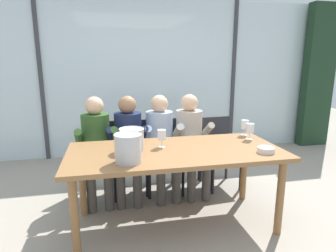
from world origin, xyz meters
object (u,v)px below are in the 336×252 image
chair_near_window_right (218,146)px  chair_right_of_center (189,147)px  chair_near_curtain (100,153)px  person_navy_polo (128,140)px  person_beige_jumper (191,137)px  dining_table (176,158)px  ice_bucket_primary (132,139)px  chair_center (162,148)px  ice_bucket_secondary (128,148)px  person_olive_shirt (97,142)px  chair_left_of_center (132,151)px  tasting_bowl (266,150)px  wine_glass_near_bucket (245,125)px  wine_glass_center_pour (250,129)px  person_pale_blue_shirt (161,139)px  wine_glass_by_left_taster (162,135)px

chair_near_window_right → chair_right_of_center: bearing=172.4°
chair_near_curtain → person_navy_polo: bearing=-17.1°
person_navy_polo → person_beige_jumper: (0.76, -0.00, 0.00)m
dining_table → chair_right_of_center: (0.39, 0.87, -0.18)m
ice_bucket_primary → person_navy_polo: bearing=89.0°
chair_center → ice_bucket_secondary: 1.30m
person_olive_shirt → chair_left_of_center: bearing=14.5°
chair_left_of_center → chair_center: size_ratio=1.00×
chair_left_of_center → tasting_bowl: (1.13, -1.12, 0.29)m
wine_glass_near_bucket → wine_glass_center_pour: same height
person_beige_jumper → wine_glass_center_pour: (0.48, -0.55, 0.21)m
person_navy_polo → person_pale_blue_shirt: (0.39, -0.00, 0.00)m
person_pale_blue_shirt → tasting_bowl: person_pale_blue_shirt is taller
chair_center → wine_glass_near_bucket: size_ratio=5.05×
person_pale_blue_shirt → person_olive_shirt: bearing=175.8°
tasting_bowl → wine_glass_by_left_taster: 0.97m
dining_table → chair_right_of_center: bearing=65.9°
person_pale_blue_shirt → wine_glass_by_left_taster: (-0.11, -0.63, 0.21)m
wine_glass_near_bucket → person_pale_blue_shirt: bearing=156.8°
chair_left_of_center → wine_glass_near_bucket: 1.38m
chair_left_of_center → person_beige_jumper: (0.71, -0.14, 0.17)m
wine_glass_by_left_taster → wine_glass_center_pour: (0.96, 0.08, 0.00)m
chair_near_curtain → wine_glass_by_left_taster: (0.61, -0.77, 0.38)m
person_olive_shirt → person_navy_polo: size_ratio=1.00×
person_navy_polo → person_beige_jumper: size_ratio=1.00×
chair_right_of_center → dining_table: bearing=-120.0°
chair_near_curtain → chair_near_window_right: same height
wine_glass_center_pour → tasting_bowl: bearing=-98.5°
dining_table → tasting_bowl: size_ratio=12.87×
dining_table → person_navy_polo: (-0.39, 0.73, -0.01)m
person_navy_polo → chair_near_curtain: bearing=161.2°
wine_glass_center_pour → person_navy_polo: bearing=156.0°
chair_center → wine_glass_center_pour: wine_glass_center_pour is taller
person_olive_shirt → wine_glass_center_pour: person_olive_shirt is taller
dining_table → chair_near_window_right: 1.15m
person_navy_polo → person_pale_blue_shirt: bearing=4.8°
wine_glass_by_left_taster → person_beige_jumper: bearing=52.6°
person_pale_blue_shirt → wine_glass_center_pour: person_pale_blue_shirt is taller
dining_table → person_olive_shirt: person_olive_shirt is taller
chair_right_of_center → wine_glass_center_pour: (0.46, -0.69, 0.38)m
chair_left_of_center → person_navy_polo: 0.23m
wine_glass_by_left_taster → wine_glass_near_bucket: 1.02m
person_olive_shirt → wine_glass_near_bucket: 1.68m
chair_left_of_center → ice_bucket_secondary: (-0.12, -1.12, 0.38)m
ice_bucket_secondary → wine_glass_near_bucket: (1.34, 0.60, -0.01)m
ice_bucket_secondary → tasting_bowl: bearing=-0.3°
person_beige_jumper → tasting_bowl: 1.08m
dining_table → chair_near_curtain: size_ratio=2.28×
ice_bucket_primary → chair_right_of_center: bearing=45.5°
chair_near_curtain → person_olive_shirt: (-0.03, -0.15, 0.17)m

